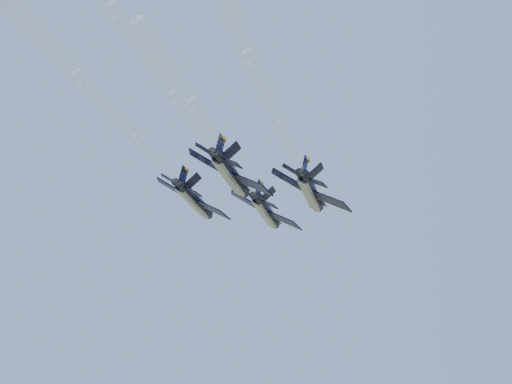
# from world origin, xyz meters

# --- Properties ---
(jet_lead) EXTENTS (12.44, 18.36, 7.10)m
(jet_lead) POSITION_xyz_m (-0.26, 10.82, 93.99)
(jet_lead) COLOR black
(jet_left) EXTENTS (12.44, 18.36, 7.10)m
(jet_left) POSITION_xyz_m (-10.96, 2.39, 93.99)
(jet_left) COLOR black
(jet_right) EXTENTS (12.44, 18.36, 7.10)m
(jet_right) POSITION_xyz_m (7.67, -0.41, 93.99)
(jet_right) COLOR black
(jet_slot) EXTENTS (12.44, 18.36, 7.10)m
(jet_slot) POSITION_xyz_m (-3.22, -10.50, 93.99)
(jet_slot) COLOR black
(smoke_trail_lead) EXTENTS (8.75, 50.36, 2.41)m
(smoke_trail_lead) POSITION_xyz_m (-5.56, -27.86, 94.02)
(smoke_trail_lead) COLOR white
(smoke_trail_left) EXTENTS (8.75, 50.36, 2.41)m
(smoke_trail_left) POSITION_xyz_m (-16.27, -36.30, 94.02)
(smoke_trail_left) COLOR white
(smoke_trail_right) EXTENTS (8.75, 50.36, 2.41)m
(smoke_trail_right) POSITION_xyz_m (2.37, -39.09, 94.02)
(smoke_trail_right) COLOR white
(smoke_trail_slot) EXTENTS (8.75, 50.36, 2.41)m
(smoke_trail_slot) POSITION_xyz_m (-8.53, -49.18, 94.02)
(smoke_trail_slot) COLOR white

